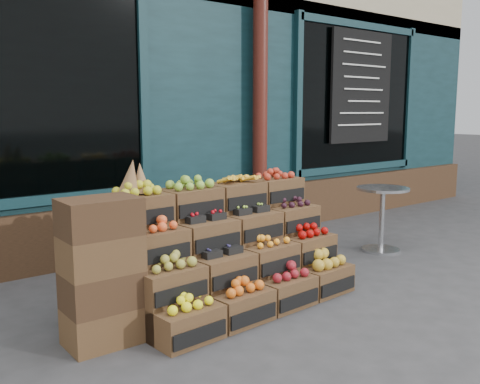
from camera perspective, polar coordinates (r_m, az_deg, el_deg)
ground at (r=4.61m, az=7.55°, el=-11.31°), size 60.00×60.00×0.00m
shop_facade at (r=8.72m, az=-17.91°, el=13.76°), size 12.00×6.24×4.80m
crate_display at (r=4.45m, az=-1.17°, el=-6.90°), size 1.99×1.05×1.22m
spare_crates at (r=3.73m, az=-14.52°, el=-8.26°), size 0.51×0.36×1.00m
bistro_table at (r=6.17m, az=14.91°, el=-2.03°), size 0.58×0.58×0.73m
shopkeeper at (r=6.22m, az=-22.72°, el=2.58°), size 0.84×0.70×1.96m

